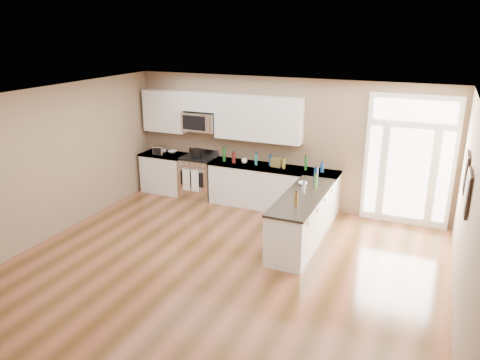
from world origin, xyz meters
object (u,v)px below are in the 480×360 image
at_px(peninsula_cabinet, 302,221).
at_px(toaster_oven, 159,150).
at_px(kitchen_range, 199,177).
at_px(stockpot, 197,153).

distance_m(peninsula_cabinet, toaster_oven, 4.12).
bearing_deg(peninsula_cabinet, toaster_oven, 161.11).
xyz_separation_m(peninsula_cabinet, kitchen_range, (-2.90, 1.45, 0.04)).
relative_size(kitchen_range, stockpot, 4.02).
bearing_deg(kitchen_range, peninsula_cabinet, -26.50).
xyz_separation_m(peninsula_cabinet, stockpot, (-2.92, 1.43, 0.62)).
bearing_deg(toaster_oven, peninsula_cabinet, -27.08).
relative_size(peninsula_cabinet, toaster_oven, 9.35).
height_order(kitchen_range, toaster_oven, toaster_oven).
distance_m(stockpot, toaster_oven, 0.94).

